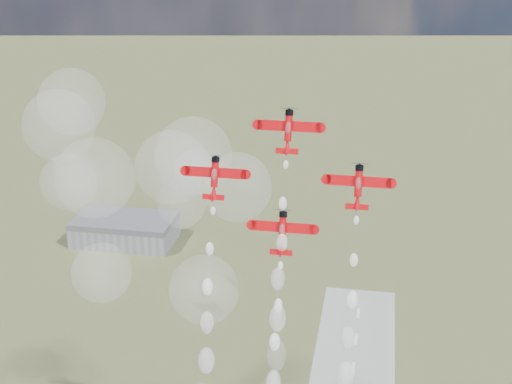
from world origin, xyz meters
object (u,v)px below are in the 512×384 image
object	(u,v)px
plane_left	(215,177)
plane_slot	(282,232)
hangar	(125,230)
plane_right	(358,186)
plane_lead	(288,130)

from	to	relation	value
plane_left	plane_slot	size ratio (longest dim) A/B	1.00
hangar	plane_right	world-z (taller)	plane_right
plane_lead	plane_slot	distance (m)	20.44
plane_slot	plane_lead	bearing A→B (deg)	90.00
plane_left	plane_right	world-z (taller)	same
hangar	plane_left	xyz separation A→B (m)	(91.44, -178.97, 97.88)
hangar	plane_slot	bearing A→B (deg)	-59.82
plane_left	plane_lead	bearing A→B (deg)	12.87
hangar	plane_right	xyz separation A→B (m)	(120.63, -178.97, 97.88)
plane_lead	plane_slot	bearing A→B (deg)	-90.00
hangar	plane_left	bearing A→B (deg)	-62.94
plane_right	plane_slot	distance (m)	17.82
hangar	plane_slot	world-z (taller)	plane_slot
plane_lead	plane_slot	xyz separation A→B (m)	(0.00, -6.67, -19.32)
plane_right	hangar	bearing A→B (deg)	123.98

